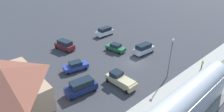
{
  "coord_description": "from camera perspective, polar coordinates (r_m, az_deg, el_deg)",
  "views": [
    {
      "loc": [
        -20.89,
        24.9,
        18.42
      ],
      "look_at": [
        3.73,
        2.77,
        1.0
      ],
      "focal_mm": 29.78,
      "sensor_mm": 36.0,
      "label": 1
    }
  ],
  "objects": [
    {
      "name": "ground_plane",
      "position": [
        37.35,
        7.01,
        -2.02
      ],
      "size": [
        200.0,
        200.0,
        0.0
      ],
      "primitive_type": "plane",
      "color": "#38383D"
    },
    {
      "name": "railway_track",
      "position": [
        31.67,
        26.59,
        -11.07
      ],
      "size": [
        4.8,
        70.0,
        0.3
      ],
      "color": "slate",
      "rests_on": "ground"
    },
    {
      "name": "platform",
      "position": [
        32.74,
        20.29,
        -8.16
      ],
      "size": [
        3.2,
        46.0,
        0.3
      ],
      "color": "#A8A399",
      "rests_on": "ground"
    },
    {
      "name": "station_building",
      "position": [
        29.41,
        -29.82,
        -8.03
      ],
      "size": [
        12.15,
        9.26,
        5.83
      ],
      "color": "tan",
      "rests_on": "ground"
    },
    {
      "name": "pedestrian_on_platform",
      "position": [
        37.9,
        25.99,
        -2.19
      ],
      "size": [
        0.36,
        0.36,
        1.71
      ],
      "color": "brown",
      "rests_on": "platform"
    },
    {
      "name": "sedan_blue",
      "position": [
        34.88,
        -11.08,
        -3.01
      ],
      "size": [
        2.67,
        4.77,
        1.74
      ],
      "color": "#283D9E",
      "rests_on": "ground"
    },
    {
      "name": "suv_navy",
      "position": [
        29.01,
        -9.4,
        -9.22
      ],
      "size": [
        2.54,
        5.1,
        2.22
      ],
      "color": "navy",
      "rests_on": "ground"
    },
    {
      "name": "suv_white",
      "position": [
        50.04,
        -2.27,
        7.54
      ],
      "size": [
        2.09,
        4.95,
        2.22
      ],
      "color": "white",
      "rests_on": "ground"
    },
    {
      "name": "suv_maroon",
      "position": [
        43.27,
        -14.31,
        3.32
      ],
      "size": [
        5.19,
        3.1,
        2.22
      ],
      "color": "maroon",
      "rests_on": "ground"
    },
    {
      "name": "suv_silver",
      "position": [
        40.72,
        9.74,
        2.23
      ],
      "size": [
        2.19,
        4.99,
        2.22
      ],
      "color": "silver",
      "rests_on": "ground"
    },
    {
      "name": "pickup_tan",
      "position": [
        30.31,
        2.6,
        -7.29
      ],
      "size": [
        5.47,
        2.64,
        2.14
      ],
      "color": "#C6B284",
      "rests_on": "ground"
    },
    {
      "name": "sedan_green",
      "position": [
        41.37,
        1.13,
        2.66
      ],
      "size": [
        4.74,
        2.82,
        1.74
      ],
      "color": "#236638",
      "rests_on": "ground"
    },
    {
      "name": "light_pole_near_platform",
      "position": [
        31.88,
        17.61,
        0.69
      ],
      "size": [
        0.44,
        0.44,
        7.25
      ],
      "color": "#515156",
      "rests_on": "ground"
    }
  ]
}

